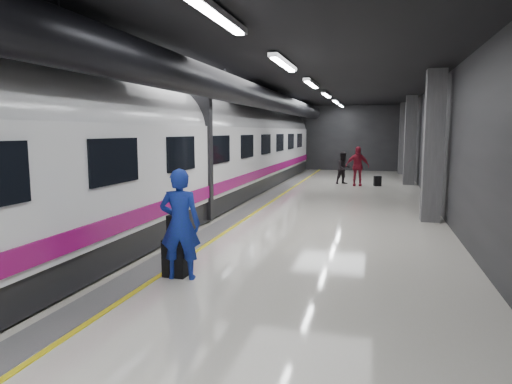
% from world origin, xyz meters
% --- Properties ---
extents(ground, '(40.00, 40.00, 0.00)m').
position_xyz_m(ground, '(0.00, 0.00, 0.00)').
color(ground, silver).
rests_on(ground, ground).
extents(platform_hall, '(10.02, 40.02, 4.51)m').
position_xyz_m(platform_hall, '(-0.29, 0.96, 3.54)').
color(platform_hall, black).
rests_on(platform_hall, ground).
extents(train, '(3.05, 38.00, 4.05)m').
position_xyz_m(train, '(-3.25, -0.00, 2.07)').
color(train, black).
rests_on(train, ground).
extents(traveler_main, '(0.82, 0.62, 2.04)m').
position_xyz_m(traveler_main, '(-0.50, -4.98, 1.02)').
color(traveler_main, '#1823B6').
rests_on(traveler_main, ground).
extents(suitcase_main, '(0.44, 0.28, 0.71)m').
position_xyz_m(suitcase_main, '(-0.65, -4.91, 0.35)').
color(suitcase_main, black).
rests_on(suitcase_main, ground).
extents(shoulder_bag, '(0.35, 0.22, 0.44)m').
position_xyz_m(shoulder_bag, '(-0.62, -4.88, 0.93)').
color(shoulder_bag, black).
rests_on(shoulder_bag, suitcase_main).
extents(traveler_far_a, '(1.03, 0.99, 1.67)m').
position_xyz_m(traveler_far_a, '(1.30, 11.33, 0.84)').
color(traveler_far_a, black).
rests_on(traveler_far_a, ground).
extents(traveler_far_b, '(1.19, 0.57, 1.96)m').
position_xyz_m(traveler_far_b, '(2.01, 10.71, 0.98)').
color(traveler_far_b, maroon).
rests_on(traveler_far_b, ground).
extents(suitcase_far, '(0.39, 0.33, 0.50)m').
position_xyz_m(suitcase_far, '(3.01, 10.87, 0.25)').
color(suitcase_far, black).
rests_on(suitcase_far, ground).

